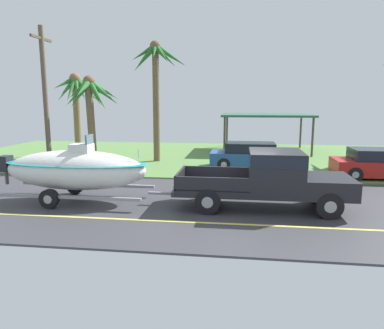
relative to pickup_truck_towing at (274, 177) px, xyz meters
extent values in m
cube|color=#38383D|center=(-1.18, 0.06, -1.09)|extent=(36.00, 8.00, 0.06)
cube|color=#567F42|center=(-1.18, 11.06, -1.06)|extent=(36.00, 14.00, 0.11)
cube|color=#DBCC4C|center=(-1.18, -1.74, -1.06)|extent=(34.20, 0.12, 0.01)
cube|color=black|center=(-0.36, 0.00, -0.43)|extent=(5.60, 1.96, 0.22)
cube|color=black|center=(1.66, 0.00, -0.13)|extent=(1.57, 1.96, 0.38)
cube|color=black|center=(0.04, 0.00, 0.27)|extent=(1.68, 1.96, 1.18)
cube|color=black|center=(0.04, 0.00, 0.63)|extent=(1.70, 1.98, 0.38)
cube|color=black|center=(-1.98, 0.00, -0.30)|extent=(2.35, 1.96, 0.04)
cube|color=black|center=(-1.98, 0.94, -0.09)|extent=(2.35, 0.08, 0.45)
cube|color=black|center=(-1.98, -0.94, -0.09)|extent=(2.35, 0.08, 0.45)
cube|color=black|center=(-3.11, 0.00, -0.09)|extent=(0.08, 1.96, 0.45)
cube|color=#333338|center=(-3.21, 0.00, -0.49)|extent=(0.12, 1.76, 0.16)
sphere|color=#B2B2B7|center=(-3.33, 0.00, -0.44)|extent=(0.10, 0.10, 0.10)
cylinder|color=black|center=(1.58, 0.87, -0.66)|extent=(0.80, 0.28, 0.80)
cylinder|color=#9E9EA3|center=(1.58, 0.87, -0.66)|extent=(0.36, 0.29, 0.36)
cylinder|color=black|center=(1.58, -0.87, -0.66)|extent=(0.80, 0.28, 0.80)
cylinder|color=#9E9EA3|center=(1.58, -0.87, -0.66)|extent=(0.36, 0.29, 0.36)
cylinder|color=black|center=(-2.10, 0.87, -0.66)|extent=(0.80, 0.28, 0.80)
cylinder|color=#9E9EA3|center=(-2.10, 0.87, -0.66)|extent=(0.36, 0.29, 0.36)
cylinder|color=black|center=(-2.10, -0.87, -0.66)|extent=(0.80, 0.28, 0.80)
cylinder|color=#9E9EA3|center=(-2.10, -0.87, -0.66)|extent=(0.36, 0.29, 0.36)
cube|color=gray|center=(-3.78, 0.00, -0.68)|extent=(0.90, 0.10, 0.08)
cube|color=gray|center=(-6.83, 0.90, -0.68)|extent=(5.20, 0.12, 0.10)
cube|color=gray|center=(-6.83, -0.90, -0.68)|extent=(5.20, 0.12, 0.10)
cylinder|color=black|center=(-7.35, 0.96, -0.74)|extent=(0.64, 0.22, 0.64)
cylinder|color=#9E9EA3|center=(-7.35, 0.96, -0.74)|extent=(0.29, 0.23, 0.29)
cylinder|color=black|center=(-7.35, -0.96, -0.74)|extent=(0.64, 0.22, 0.64)
cylinder|color=#9E9EA3|center=(-7.35, -0.96, -0.74)|extent=(0.29, 0.23, 0.29)
ellipsoid|color=white|center=(-6.83, 0.00, 0.06)|extent=(5.07, 1.76, 1.38)
ellipsoid|color=teal|center=(-6.83, 0.00, 0.30)|extent=(5.18, 1.80, 0.12)
cube|color=silver|center=(-6.58, 0.00, 0.66)|extent=(0.70, 0.60, 0.65)
cube|color=slate|center=(-6.28, 0.00, 1.14)|extent=(0.06, 0.56, 0.36)
cube|color=black|center=(-9.49, 0.00, 0.24)|extent=(0.36, 0.44, 0.56)
cylinder|color=#4C4C51|center=(-9.49, 0.00, -0.15)|extent=(0.12, 0.12, 0.76)
cylinder|color=silver|center=(-4.55, 0.00, 0.59)|extent=(0.04, 0.04, 0.50)
cube|color=#234C89|center=(-0.36, 7.16, -0.53)|extent=(4.56, 1.76, 0.70)
cube|color=black|center=(-0.58, 7.16, 0.07)|extent=(2.55, 1.62, 0.50)
cylinder|color=black|center=(1.20, 7.96, -0.73)|extent=(0.66, 0.22, 0.66)
cylinder|color=#9E9EA3|center=(1.20, 7.96, -0.73)|extent=(0.30, 0.23, 0.30)
cylinder|color=black|center=(1.20, 6.37, -0.73)|extent=(0.66, 0.22, 0.66)
cylinder|color=#9E9EA3|center=(1.20, 6.37, -0.73)|extent=(0.30, 0.23, 0.30)
cylinder|color=black|center=(-1.91, 7.96, -0.73)|extent=(0.66, 0.22, 0.66)
cylinder|color=#9E9EA3|center=(-1.91, 7.96, -0.73)|extent=(0.30, 0.23, 0.30)
cylinder|color=black|center=(-1.91, 6.37, -0.73)|extent=(0.66, 0.22, 0.66)
cylinder|color=#9E9EA3|center=(-1.91, 6.37, -0.73)|extent=(0.30, 0.23, 0.30)
cube|color=black|center=(5.24, 5.37, 0.07)|extent=(2.53, 1.72, 0.50)
cylinder|color=black|center=(3.93, 6.22, -0.73)|extent=(0.66, 0.22, 0.66)
cylinder|color=#9E9EA3|center=(3.93, 6.22, -0.73)|extent=(0.30, 0.23, 0.30)
cylinder|color=black|center=(3.93, 4.52, -0.73)|extent=(0.66, 0.22, 0.66)
cylinder|color=#9E9EA3|center=(3.93, 4.52, -0.73)|extent=(0.30, 0.23, 0.30)
cylinder|color=#4C4238|center=(3.42, 16.03, 0.20)|extent=(0.14, 0.14, 2.51)
cylinder|color=#4C4238|center=(3.42, 11.50, 0.20)|extent=(0.14, 0.14, 2.51)
cylinder|color=#4C4238|center=(-2.10, 16.03, 0.20)|extent=(0.14, 0.14, 2.51)
cylinder|color=#4C4238|center=(-2.10, 11.50, 0.20)|extent=(0.14, 0.14, 2.51)
cube|color=#2D5647|center=(0.66, 13.77, 1.52)|extent=(6.02, 5.03, 0.14)
cylinder|color=brown|center=(-11.52, 10.26, 1.41)|extent=(0.43, 0.50, 4.95)
cone|color=#2D6B2D|center=(-10.77, 10.29, 3.15)|extent=(1.78, 0.45, 1.73)
cone|color=#2D6B2D|center=(-10.82, 10.85, 3.38)|extent=(1.79, 1.60, 1.35)
cone|color=#2D6B2D|center=(-11.54, 10.99, 3.24)|extent=(0.46, 1.76, 1.61)
cone|color=#2D6B2D|center=(-12.24, 10.77, 3.43)|extent=(1.79, 1.41, 1.23)
cone|color=#2D6B2D|center=(-12.19, 10.36, 3.19)|extent=(1.62, 0.58, 1.61)
cone|color=#2D6B2D|center=(-11.97, 9.72, 3.55)|extent=(1.27, 1.43, 0.98)
cone|color=#2D6B2D|center=(-11.51, 9.63, 3.17)|extent=(0.41, 1.56, 1.69)
cone|color=#2D6B2D|center=(-11.26, 9.89, 3.33)|extent=(1.06, 1.26, 1.38)
sphere|color=brown|center=(-11.52, 10.26, 3.88)|extent=(0.69, 0.69, 0.69)
cylinder|color=brown|center=(-5.94, 8.69, 2.23)|extent=(0.38, 0.44, 6.58)
cone|color=#286028|center=(-5.36, 8.67, 4.94)|extent=(1.38, 0.34, 1.37)
cone|color=#286028|center=(-5.15, 9.25, 5.01)|extent=(1.93, 1.52, 1.33)
cone|color=#286028|center=(-5.96, 9.12, 4.92)|extent=(0.48, 1.24, 1.44)
cone|color=#286028|center=(-6.56, 9.12, 5.06)|extent=(1.68, 1.36, 1.28)
cone|color=#286028|center=(-6.60, 8.62, 5.13)|extent=(1.51, 0.47, 1.04)
cone|color=#286028|center=(-6.46, 8.33, 4.81)|extent=(1.47, 1.16, 1.66)
cone|color=#286028|center=(-5.85, 8.07, 5.12)|extent=(0.49, 1.42, 1.02)
cone|color=#286028|center=(-5.50, 8.27, 5.03)|extent=(1.32, 1.28, 1.27)
sphere|color=brown|center=(-5.94, 8.69, 5.51)|extent=(0.60, 0.60, 0.60)
cylinder|color=brown|center=(-9.02, 6.60, 1.21)|extent=(0.40, 0.67, 4.55)
cone|color=#2D6B2D|center=(-8.22, 6.52, 2.89)|extent=(1.87, 0.58, 1.50)
cone|color=#2D6B2D|center=(-8.47, 7.20, 3.03)|extent=(1.45, 1.53, 1.17)
cone|color=#2D6B2D|center=(-9.02, 7.31, 2.86)|extent=(0.36, 1.65, 1.50)
cone|color=#2D6B2D|center=(-9.26, 7.26, 3.11)|extent=(0.84, 1.56, 1.02)
cone|color=#2D6B2D|center=(-9.72, 6.85, 3.06)|extent=(1.68, 0.91, 1.15)
cone|color=#2D6B2D|center=(-9.63, 6.48, 2.86)|extent=(1.52, 0.63, 1.48)
cone|color=#2D6B2D|center=(-9.36, 6.20, 2.83)|extent=(1.14, 1.27, 1.53)
cone|color=#2D6B2D|center=(-9.02, 5.83, 3.09)|extent=(0.40, 1.73, 1.13)
cone|color=#2D6B2D|center=(-8.44, 6.17, 2.77)|extent=(1.61, 1.33, 1.69)
sphere|color=brown|center=(-9.02, 6.60, 3.48)|extent=(0.64, 0.64, 0.64)
cylinder|color=brown|center=(-10.65, 5.06, 2.48)|extent=(0.24, 0.24, 7.08)
cube|color=brown|center=(-10.65, 5.06, 5.42)|extent=(0.10, 1.80, 0.12)
camera|label=1|loc=(-1.16, -11.68, 2.42)|focal=33.42mm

